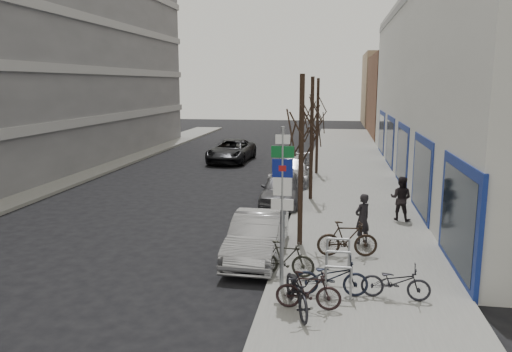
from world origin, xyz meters
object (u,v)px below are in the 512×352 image
(bike_near_left, at_px, (297,286))
(lane_car, at_px, (231,151))
(pedestrian_near, at_px, (362,219))
(pedestrian_far, at_px, (401,198))
(bike_rack, at_px, (338,263))
(bike_far_inner, at_px, (347,239))
(meter_mid, at_px, (298,188))
(meter_back, at_px, (306,167))
(bike_mid_curb, at_px, (331,274))
(bike_mid_inner, at_px, (285,258))
(highway_sign_pole, at_px, (282,198))
(tree_far, at_px, (318,103))
(parked_car_front, at_px, (257,237))
(tree_near, at_px, (302,120))
(tree_mid, at_px, (312,109))
(meter_front, at_px, (284,225))
(bike_near_right, at_px, (308,290))
(parked_car_back, at_px, (291,171))
(parked_car_mid, at_px, (282,189))
(bike_far_curb, at_px, (396,279))

(bike_near_left, distance_m, lane_car, 22.88)
(lane_car, distance_m, pedestrian_near, 18.61)
(pedestrian_far, bearing_deg, bike_rack, 91.63)
(bike_far_inner, height_order, pedestrian_far, pedestrian_far)
(meter_mid, xyz_separation_m, pedestrian_far, (3.97, -1.51, 0.07))
(bike_rack, xyz_separation_m, pedestrian_near, (0.76, 3.29, 0.31))
(pedestrian_near, bearing_deg, bike_far_inner, 27.61)
(bike_far_inner, height_order, lane_car, lane_car)
(meter_back, xyz_separation_m, bike_mid_curb, (1.48, -14.30, -0.22))
(bike_mid_inner, bearing_deg, highway_sign_pole, -174.27)
(tree_far, xyz_separation_m, bike_near_left, (0.29, -17.76, -3.37))
(meter_back, xyz_separation_m, bike_far_inner, (1.92, -11.42, -0.22))
(bike_near_left, height_order, bike_far_inner, bike_near_left)
(meter_mid, xyz_separation_m, parked_car_front, (-0.75, -6.14, -0.23))
(tree_far, height_order, bike_near_left, tree_far)
(parked_car_front, bearing_deg, bike_far_inner, 5.43)
(tree_near, bearing_deg, tree_mid, 90.00)
(meter_front, relative_size, meter_back, 1.00)
(tree_near, bearing_deg, bike_mid_inner, -94.09)
(meter_mid, relative_size, bike_near_right, 0.84)
(bike_near_right, bearing_deg, tree_mid, 3.81)
(tree_near, xyz_separation_m, meter_back, (-0.45, 10.50, -3.19))
(parked_car_back, height_order, lane_car, lane_car)
(meter_back, height_order, bike_mid_curb, meter_back)
(parked_car_back, bearing_deg, bike_far_inner, -75.95)
(meter_front, relative_size, lane_car, 0.24)
(parked_car_mid, bearing_deg, meter_front, -83.55)
(parked_car_front, height_order, lane_car, lane_car)
(bike_near_left, relative_size, parked_car_front, 0.46)
(bike_far_inner, distance_m, pedestrian_near, 1.42)
(bike_mid_inner, distance_m, pedestrian_near, 3.82)
(bike_rack, distance_m, parked_car_mid, 8.96)
(bike_rack, bearing_deg, lane_car, 109.33)
(tree_far, height_order, pedestrian_far, tree_far)
(tree_mid, xyz_separation_m, meter_front, (-0.45, -7.00, -3.19))
(tree_mid, xyz_separation_m, pedestrian_far, (3.52, -3.01, -3.11))
(lane_car, bearing_deg, parked_car_front, -73.02)
(tree_near, relative_size, parked_car_back, 1.12)
(bike_mid_curb, xyz_separation_m, pedestrian_near, (0.93, 4.19, 0.27))
(tree_mid, xyz_separation_m, bike_far_inner, (1.47, -7.42, -3.41))
(tree_near, distance_m, bike_near_right, 5.83)
(parked_car_front, distance_m, parked_car_mid, 6.87)
(meter_front, bearing_deg, tree_mid, 86.32)
(bike_far_curb, xyz_separation_m, parked_car_back, (-3.75, 14.11, 0.07))
(meter_front, bearing_deg, meter_mid, 90.00)
(bike_mid_curb, bearing_deg, pedestrian_far, -22.68)
(bike_far_inner, distance_m, parked_car_mid, 7.16)
(meter_back, bearing_deg, tree_mid, -83.58)
(bike_rack, height_order, parked_car_mid, parked_car_mid)
(parked_car_mid, relative_size, pedestrian_near, 2.55)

